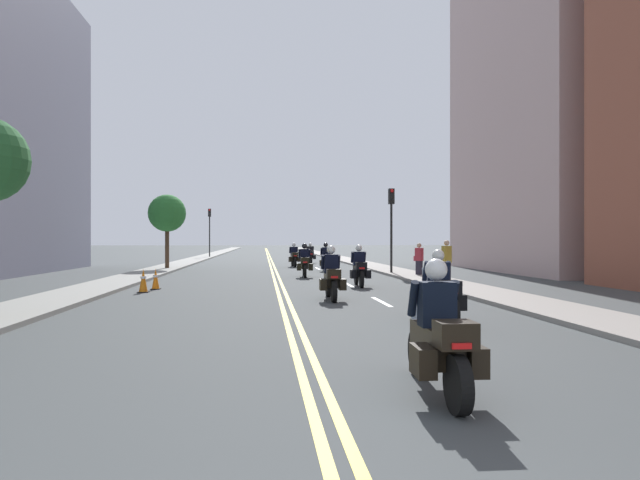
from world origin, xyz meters
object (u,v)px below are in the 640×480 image
at_px(motorcycle_1, 440,294).
at_px(motorcycle_2, 331,278).
at_px(motorcycle_6, 294,257).
at_px(pedestrian_0, 419,259).
at_px(motorcycle_0, 439,341).
at_px(motorcycle_7, 310,255).
at_px(pedestrian_2, 447,261).
at_px(motorcycle_3, 359,269).
at_px(motorcycle_4, 305,263).
at_px(traffic_light_far, 210,224).
at_px(traffic_cone_0, 156,279).
at_px(motorcycle_5, 326,260).
at_px(traffic_cone_1, 143,281).
at_px(traffic_light_near, 391,215).
at_px(street_tree_1, 167,214).

height_order(motorcycle_1, motorcycle_2, motorcycle_2).
xyz_separation_m(motorcycle_6, pedestrian_0, (5.45, -10.26, 0.19)).
bearing_deg(motorcycle_0, motorcycle_2, 91.66).
height_order(motorcycle_7, pedestrian_2, pedestrian_2).
xyz_separation_m(motorcycle_3, pedestrian_0, (3.82, 4.85, 0.18)).
relative_size(motorcycle_3, motorcycle_7, 0.95).
relative_size(motorcycle_6, pedestrian_0, 1.36).
bearing_deg(motorcycle_7, motorcycle_4, -95.98).
bearing_deg(pedestrian_0, pedestrian_2, 142.92).
xyz_separation_m(motorcycle_4, traffic_light_far, (-7.32, 28.50, 2.73)).
xyz_separation_m(motorcycle_3, traffic_cone_0, (-7.55, -0.37, -0.29)).
relative_size(motorcycle_3, motorcycle_5, 1.01).
relative_size(motorcycle_5, traffic_light_far, 0.42).
xyz_separation_m(traffic_cone_1, pedestrian_2, (11.47, 2.24, 0.52)).
bearing_deg(traffic_cone_0, motorcycle_7, 70.21).
distance_m(motorcycle_2, motorcycle_4, 9.77).
relative_size(motorcycle_1, motorcycle_7, 0.99).
distance_m(traffic_light_far, pedestrian_0, 31.81).
bearing_deg(motorcycle_0, pedestrian_2, 71.87).
height_order(traffic_cone_0, traffic_light_near, traffic_light_near).
xyz_separation_m(motorcycle_2, pedestrian_2, (5.38, 5.16, 0.27)).
distance_m(pedestrian_0, pedestrian_2, 4.12).
bearing_deg(traffic_light_far, motorcycle_6, -68.51).
bearing_deg(traffic_light_far, motorcycle_4, -75.60).
bearing_deg(motorcycle_3, motorcycle_1, -87.42).
bearing_deg(traffic_cone_0, pedestrian_2, 5.62).
distance_m(motorcycle_0, street_tree_1, 27.71).
xyz_separation_m(traffic_cone_1, pedestrian_0, (11.56, 6.35, 0.44)).
relative_size(motorcycle_1, street_tree_1, 0.49).
distance_m(motorcycle_0, traffic_cone_0, 15.01).
bearing_deg(pedestrian_0, street_tree_1, 24.69).
height_order(motorcycle_2, pedestrian_2, pedestrian_2).
distance_m(traffic_cone_0, pedestrian_0, 12.52).
bearing_deg(motorcycle_3, motorcycle_2, -108.21).
relative_size(motorcycle_0, pedestrian_2, 1.22).
height_order(motorcycle_3, street_tree_1, street_tree_1).
bearing_deg(motorcycle_7, motorcycle_5, -90.00).
relative_size(traffic_cone_1, traffic_light_far, 0.17).
relative_size(motorcycle_2, motorcycle_7, 0.98).
distance_m(motorcycle_6, traffic_light_far, 20.32).
bearing_deg(motorcycle_6, traffic_light_far, 108.47).
distance_m(motorcycle_6, traffic_cone_0, 16.58).
bearing_deg(motorcycle_5, motorcycle_7, 90.15).
bearing_deg(motorcycle_2, pedestrian_2, 44.73).
xyz_separation_m(motorcycle_1, pedestrian_0, (3.77, 14.04, 0.20)).
height_order(motorcycle_0, motorcycle_2, motorcycle_2).
bearing_deg(motorcycle_1, pedestrian_2, 68.85).
distance_m(motorcycle_6, pedestrian_2, 15.35).
xyz_separation_m(motorcycle_5, traffic_light_far, (-8.92, 23.77, 2.75)).
distance_m(motorcycle_0, motorcycle_1, 5.29).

